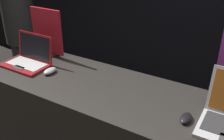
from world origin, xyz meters
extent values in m
cube|color=maroon|center=(-0.78, 0.27, 1.00)|extent=(0.37, 0.22, 0.02)
cube|color=#B7B7B7|center=(-0.78, 0.29, 1.01)|extent=(0.32, 0.16, 0.00)
cube|color=#3F3F42|center=(-0.78, 0.20, 1.01)|extent=(0.10, 0.05, 0.00)
cube|color=maroon|center=(-0.78, 0.40, 1.12)|extent=(0.37, 0.05, 0.22)
cube|color=black|center=(-0.78, 0.39, 1.12)|extent=(0.33, 0.04, 0.19)
ellipsoid|color=#B2B2B7|center=(-0.53, 0.29, 1.01)|extent=(0.07, 0.12, 0.04)
cube|color=black|center=(-0.78, 0.56, 1.00)|extent=(0.17, 0.07, 0.02)
cube|color=red|center=(-0.78, 0.56, 1.21)|extent=(0.32, 0.02, 0.39)
ellipsoid|color=black|center=(0.55, 0.25, 1.00)|extent=(0.06, 0.12, 0.03)
cylinder|color=#282833|center=(-1.52, 0.89, 0.43)|extent=(0.27, 0.27, 0.86)
cylinder|color=#262628|center=(-1.52, 0.89, 1.22)|extent=(0.34, 0.34, 0.72)
camera|label=1|loc=(0.81, -1.01, 1.93)|focal=42.00mm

